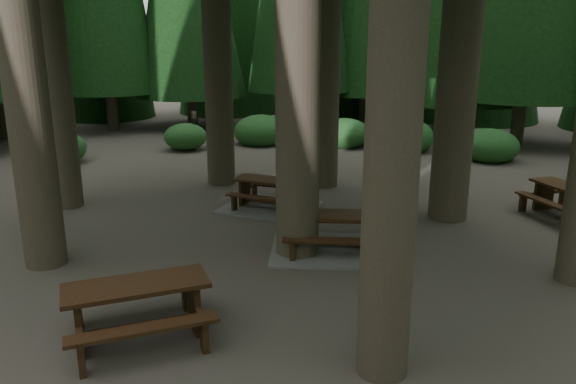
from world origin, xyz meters
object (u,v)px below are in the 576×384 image
Objects in this scene: picnic_table_c at (270,199)px; picnic_table_e at (137,302)px; picnic_table_a at (330,238)px; picnic_table_d at (566,197)px.

picnic_table_e reaches higher than picnic_table_c.
picnic_table_c is at bearing 53.81° from picnic_table_e.
picnic_table_a is 1.29× the size of picnic_table_d.
picnic_table_e is (-0.44, -4.48, 0.30)m from picnic_table_a.
picnic_table_d is at bearing 11.20° from picnic_table_e.
picnic_table_a is 1.18× the size of picnic_table_e.
picnic_table_a is 1.14× the size of picnic_table_c.
picnic_table_e reaches higher than picnic_table_d.
picnic_table_c is 6.51m from picnic_table_e.
picnic_table_a reaches higher than picnic_table_d.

